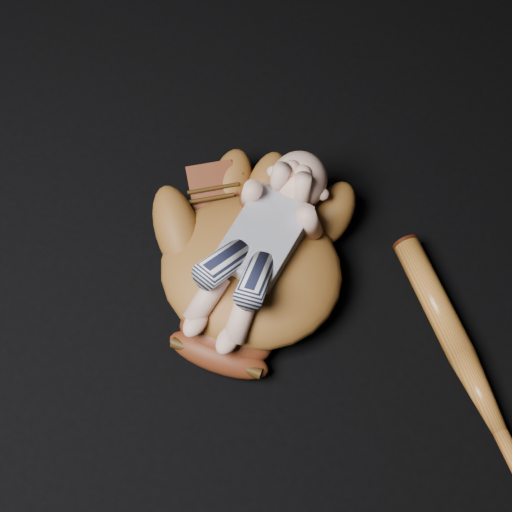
# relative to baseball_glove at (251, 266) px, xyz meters

# --- Properties ---
(baseball_glove) EXTENTS (0.39, 0.45, 0.14)m
(baseball_glove) POSITION_rel_baseball_glove_xyz_m (0.00, 0.00, 0.00)
(baseball_glove) COLOR brown
(baseball_glove) RESTS_ON ground
(newborn_baby) EXTENTS (0.22, 0.40, 0.15)m
(newborn_baby) POSITION_rel_baseball_glove_xyz_m (0.01, 0.01, 0.06)
(newborn_baby) COLOR #D9A18C
(newborn_baby) RESTS_ON baseball_glove
(baseball_bat) EXTENTS (0.36, 0.42, 0.05)m
(baseball_bat) POSITION_rel_baseball_glove_xyz_m (0.40, -0.04, -0.05)
(baseball_bat) COLOR #AD6221
(baseball_bat) RESTS_ON ground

